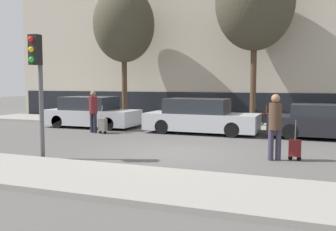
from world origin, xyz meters
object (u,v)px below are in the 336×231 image
(pedestrian_left, at_px, (93,109))
(parked_car_2, at_px, (330,123))
(parked_car_0, at_px, (91,113))
(bare_tree_down_street, at_px, (255,2))
(parked_car_1, at_px, (200,117))
(trolley_left, at_px, (103,125))
(traffic_light, at_px, (37,71))
(bare_tree_near_crossing, at_px, (124,25))
(parked_bicycle, at_px, (270,118))
(pedestrian_right, at_px, (275,123))
(trolley_right, at_px, (295,148))

(pedestrian_left, bearing_deg, parked_car_2, -154.55)
(parked_car_0, xyz_separation_m, bare_tree_down_street, (7.15, 2.67, 5.12))
(parked_car_1, xyz_separation_m, trolley_left, (-3.74, -1.61, -0.30))
(trolley_left, bearing_deg, traffic_light, -77.54)
(trolley_left, distance_m, traffic_light, 5.73)
(parked_car_0, height_order, parked_car_2, parked_car_0)
(trolley_left, distance_m, bare_tree_near_crossing, 6.51)
(bare_tree_near_crossing, bearing_deg, parked_bicycle, 0.89)
(pedestrian_left, relative_size, pedestrian_right, 0.98)
(parked_car_1, xyz_separation_m, parked_bicycle, (2.58, 2.79, -0.18))
(pedestrian_left, distance_m, traffic_light, 5.81)
(parked_car_2, relative_size, bare_tree_down_street, 0.58)
(trolley_left, bearing_deg, parked_car_2, 11.70)
(traffic_light, bearing_deg, trolley_right, 20.16)
(pedestrian_left, bearing_deg, bare_tree_near_crossing, -65.39)
(pedestrian_right, distance_m, bare_tree_near_crossing, 11.84)
(parked_car_0, relative_size, parked_car_1, 0.93)
(bare_tree_down_street, bearing_deg, parked_car_0, -159.55)
(trolley_left, xyz_separation_m, parked_bicycle, (6.31, 4.40, 0.12))
(parked_bicycle, xyz_separation_m, bare_tree_near_crossing, (-7.53, -0.12, 4.64))
(pedestrian_right, distance_m, trolley_right, 0.88)
(bare_tree_near_crossing, bearing_deg, bare_tree_down_street, 1.29)
(parked_car_0, distance_m, parked_bicycle, 8.41)
(parked_car_1, relative_size, bare_tree_down_street, 0.59)
(pedestrian_right, relative_size, traffic_light, 0.53)
(pedestrian_left, height_order, bare_tree_near_crossing, bare_tree_near_crossing)
(parked_car_0, distance_m, parked_car_2, 10.42)
(parked_car_2, xyz_separation_m, trolley_left, (-8.75, -1.81, -0.25))
(trolley_right, xyz_separation_m, bare_tree_near_crossing, (-8.91, 7.11, 4.79))
(bare_tree_down_street, bearing_deg, traffic_light, -114.15)
(parked_car_1, distance_m, trolley_right, 5.96)
(parked_car_2, height_order, pedestrian_left, pedestrian_left)
(parked_car_2, height_order, parked_bicycle, parked_car_2)
(parked_car_1, distance_m, trolley_left, 4.08)
(pedestrian_right, xyz_separation_m, bare_tree_near_crossing, (-8.39, 7.28, 4.09))
(pedestrian_right, bearing_deg, trolley_left, -41.20)
(trolley_left, height_order, bare_tree_down_street, bare_tree_down_street)
(traffic_light, relative_size, bare_tree_near_crossing, 0.48)
(trolley_right, bearing_deg, traffic_light, -159.84)
(pedestrian_left, relative_size, bare_tree_near_crossing, 0.25)
(pedestrian_left, distance_m, parked_bicycle, 8.08)
(parked_car_0, bearing_deg, bare_tree_near_crossing, 79.75)
(parked_car_1, bearing_deg, pedestrian_left, -161.01)
(traffic_light, relative_size, bare_tree_down_street, 0.43)
(pedestrian_right, height_order, bare_tree_near_crossing, bare_tree_near_crossing)
(traffic_light, distance_m, bare_tree_near_crossing, 10.17)
(parked_car_0, relative_size, parked_car_2, 0.96)
(parked_car_0, distance_m, bare_tree_near_crossing, 5.13)
(traffic_light, bearing_deg, bare_tree_near_crossing, 103.97)
(parked_car_1, height_order, trolley_left, parked_car_1)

